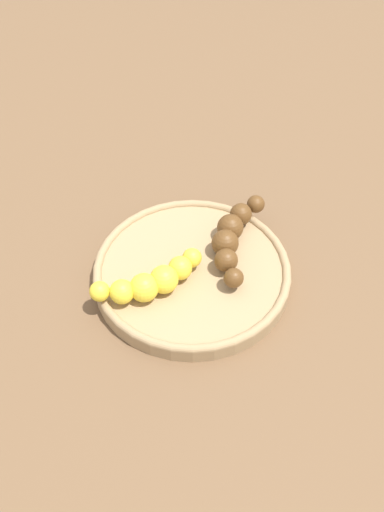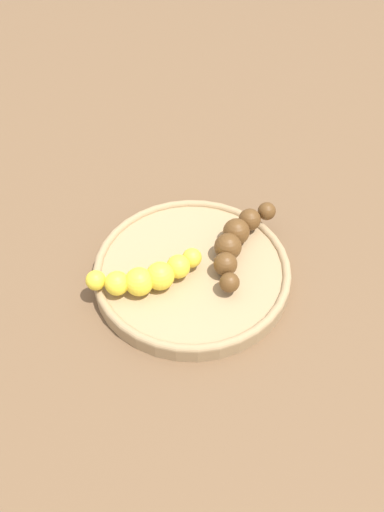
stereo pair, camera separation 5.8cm
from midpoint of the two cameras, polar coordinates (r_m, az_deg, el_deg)
ground_plane at (r=0.61m, az=2.73°, el=-2.53°), size 2.40×2.40×0.00m
fruit_bowl at (r=0.60m, az=2.77°, el=-1.79°), size 0.23×0.23×0.02m
banana_overripe at (r=0.61m, az=7.64°, el=1.51°), size 0.12×0.10×0.03m
banana_yellow at (r=0.57m, az=-1.84°, el=-2.29°), size 0.05×0.13×0.03m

